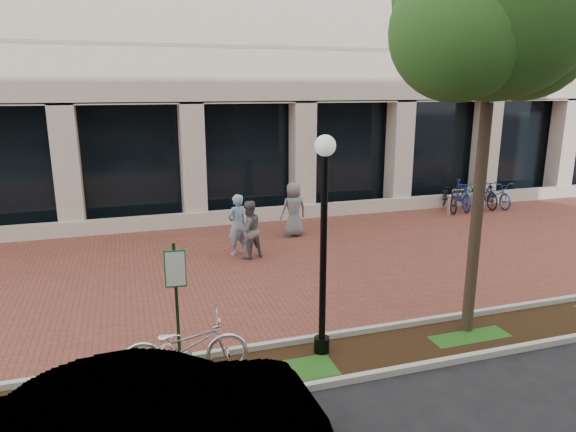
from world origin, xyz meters
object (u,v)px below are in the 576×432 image
object	(u,v)px
parking_sign	(176,293)
lamppost	(324,235)
pedestrian_mid	(249,230)
bollard	(449,206)
sedan_near_curb	(154,426)
street_tree	(498,10)
locked_bicycle	(185,346)
pedestrian_left	(237,225)
bike_rack_cluster	(472,195)
pedestrian_right	(294,209)

from	to	relation	value
parking_sign	lamppost	bearing A→B (deg)	5.53
parking_sign	pedestrian_mid	distance (m)	6.20
bollard	sedan_near_curb	size ratio (longest dim) A/B	0.20
parking_sign	street_tree	size ratio (longest dim) A/B	0.29
street_tree	pedestrian_mid	size ratio (longest dim) A/B	4.80
locked_bicycle	pedestrian_left	bearing A→B (deg)	-15.43
pedestrian_left	pedestrian_mid	distance (m)	0.50
parking_sign	sedan_near_curb	size ratio (longest dim) A/B	0.55
lamppost	sedan_near_curb	distance (m)	4.08
pedestrian_mid	bike_rack_cluster	xyz separation A→B (m)	(9.88, 3.26, -0.29)
parking_sign	sedan_near_curb	world-z (taller)	parking_sign
locked_bicycle	sedan_near_curb	distance (m)	2.28
lamppost	bike_rack_cluster	distance (m)	13.37
street_tree	pedestrian_mid	world-z (taller)	street_tree
parking_sign	bollard	world-z (taller)	parking_sign
parking_sign	street_tree	world-z (taller)	street_tree
pedestrian_right	sedan_near_curb	bearing A→B (deg)	54.90
street_tree	pedestrian_left	bearing A→B (deg)	119.13
parking_sign	bike_rack_cluster	world-z (taller)	parking_sign
sedan_near_curb	street_tree	bearing A→B (deg)	-72.94
parking_sign	pedestrian_mid	bearing A→B (deg)	70.55
locked_bicycle	bike_rack_cluster	xyz separation A→B (m)	(12.31, 8.90, -0.00)
pedestrian_mid	pedestrian_left	bearing A→B (deg)	-80.94
bike_rack_cluster	lamppost	bearing A→B (deg)	-128.26
bike_rack_cluster	sedan_near_curb	size ratio (longest dim) A/B	0.76
bike_rack_cluster	sedan_near_curb	world-z (taller)	sedan_near_curb
pedestrian_mid	lamppost	bearing A→B (deg)	70.96
sedan_near_curb	pedestrian_left	bearing A→B (deg)	-21.40
street_tree	sedan_near_curb	size ratio (longest dim) A/B	1.88
pedestrian_mid	pedestrian_right	world-z (taller)	pedestrian_right
pedestrian_right	bike_rack_cluster	bearing A→B (deg)	-176.94
lamppost	pedestrian_right	distance (m)	7.70
sedan_near_curb	pedestrian_right	bearing A→B (deg)	-29.92
parking_sign	pedestrian_left	world-z (taller)	parking_sign
locked_bicycle	parking_sign	bearing A→B (deg)	92.50
pedestrian_left	pedestrian_right	xyz separation A→B (m)	(2.13, 1.31, -0.00)
parking_sign	sedan_near_curb	xyz separation A→B (m)	(-0.53, -2.19, -0.79)
bike_rack_cluster	bollard	bearing A→B (deg)	-142.48
lamppost	locked_bicycle	distance (m)	2.97
parking_sign	pedestrian_mid	xyz separation A→B (m)	(2.53, 5.63, -0.66)
pedestrian_left	street_tree	bearing A→B (deg)	95.81
lamppost	locked_bicycle	bearing A→B (deg)	-179.10
lamppost	bollard	bearing A→B (deg)	44.25
bike_rack_cluster	pedestrian_mid	bearing A→B (deg)	-151.88
locked_bicycle	pedestrian_right	bearing A→B (deg)	-25.93
street_tree	pedestrian_right	xyz separation A→B (m)	(-1.24, 7.36, -5.09)
pedestrian_mid	parking_sign	bearing A→B (deg)	46.71
street_tree	locked_bicycle	distance (m)	7.78
parking_sign	pedestrian_right	size ratio (longest dim) A/B	1.32
pedestrian_left	pedestrian_right	size ratio (longest dim) A/B	1.00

